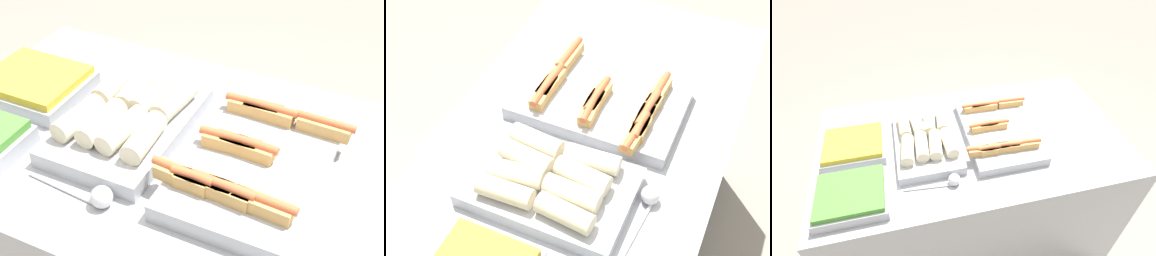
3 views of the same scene
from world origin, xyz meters
TOP-DOWN VIEW (x-y plane):
  - counter at (0.00, 0.00)m, footprint 1.57×0.88m
  - tray_hotdogs at (0.13, -0.00)m, footprint 0.42×0.54m
  - tray_wraps at (-0.24, 0.00)m, footprint 0.31×0.47m
  - serving_spoon_near at (-0.17, -0.27)m, footprint 0.25×0.06m

SIDE VIEW (x-z plane):
  - counter at x=0.00m, z-range 0.00..0.90m
  - serving_spoon_near at x=-0.17m, z-range 0.90..0.95m
  - tray_hotdogs at x=0.13m, z-range 0.89..0.99m
  - tray_wraps at x=-0.24m, z-range 0.89..1.00m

